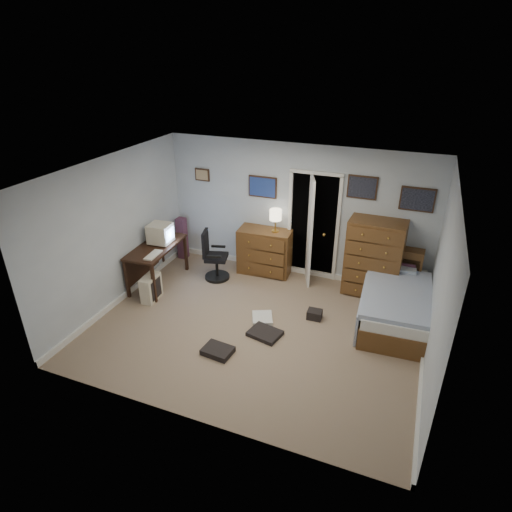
{
  "coord_description": "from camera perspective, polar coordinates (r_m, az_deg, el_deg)",
  "views": [
    {
      "loc": [
        2.04,
        -5.16,
        4.04
      ],
      "look_at": [
        -0.12,
        0.3,
        1.1
      ],
      "focal_mm": 30.0,
      "sensor_mm": 36.0,
      "label": 1
    }
  ],
  "objects": [
    {
      "name": "low_dresser",
      "position": [
        8.22,
        1.2,
        0.65
      ],
      "size": [
        1.03,
        0.56,
        0.89
      ],
      "primitive_type": "cube",
      "rotation": [
        0.0,
        0.0,
        0.07
      ],
      "color": "brown",
      "rests_on": "floor"
    },
    {
      "name": "media_stack",
      "position": [
        8.93,
        -9.8,
        2.37
      ],
      "size": [
        0.18,
        0.18,
        0.87
      ],
      "primitive_type": "cube",
      "rotation": [
        0.0,
        0.0,
        0.01
      ],
      "color": "maroon",
      "rests_on": "floor"
    },
    {
      "name": "tall_dresser",
      "position": [
        7.7,
        15.45,
        -0.22
      ],
      "size": [
        0.96,
        0.6,
        1.38
      ],
      "primitive_type": "cube",
      "rotation": [
        0.0,
        0.0,
        -0.05
      ],
      "color": "brown",
      "rests_on": "floor"
    },
    {
      "name": "keyboard",
      "position": [
        7.55,
        -13.55,
        0.14
      ],
      "size": [
        0.18,
        0.41,
        0.02
      ],
      "primitive_type": "cube",
      "rotation": [
        0.0,
        0.0,
        0.07
      ],
      "color": "beige",
      "rests_on": "computer_desk"
    },
    {
      "name": "office_chair",
      "position": [
        8.07,
        -5.66,
        -0.59
      ],
      "size": [
        0.57,
        0.57,
        0.96
      ],
      "rotation": [
        0.0,
        0.0,
        0.26
      ],
      "color": "black",
      "rests_on": "floor"
    },
    {
      "name": "bed",
      "position": [
        7.22,
        18.0,
        -6.08
      ],
      "size": [
        1.13,
        1.98,
        0.63
      ],
      "rotation": [
        0.0,
        0.0,
        0.05
      ],
      "color": "brown",
      "rests_on": "floor"
    },
    {
      "name": "floor_clutter",
      "position": [
        6.69,
        0.52,
        -10.1
      ],
      "size": [
        1.43,
        1.65,
        0.15
      ],
      "rotation": [
        0.0,
        0.0,
        -0.22
      ],
      "color": "silver",
      "rests_on": "floor"
    },
    {
      "name": "pc_tower",
      "position": [
        7.65,
        -13.82,
        -4.16
      ],
      "size": [
        0.23,
        0.44,
        0.46
      ],
      "rotation": [
        0.0,
        0.0,
        0.07
      ],
      "color": "beige",
      "rests_on": "floor"
    },
    {
      "name": "computer_desk",
      "position": [
        8.02,
        -13.65,
        0.27
      ],
      "size": [
        0.69,
        1.35,
        0.76
      ],
      "rotation": [
        0.0,
        0.0,
        0.07
      ],
      "color": "black",
      "rests_on": "floor"
    },
    {
      "name": "floor",
      "position": [
        6.87,
        0.0,
        -9.52
      ],
      "size": [
        5.0,
        4.0,
        0.02
      ],
      "primitive_type": "cube",
      "color": "#846F5B",
      "rests_on": "ground"
    },
    {
      "name": "wall_posters",
      "position": [
        7.64,
        9.57,
        8.76
      ],
      "size": [
        4.38,
        0.04,
        0.6
      ],
      "color": "#331E11",
      "rests_on": "floor"
    },
    {
      "name": "table_lamp",
      "position": [
        7.86,
        2.62,
        5.41
      ],
      "size": [
        0.24,
        0.24,
        0.43
      ],
      "rotation": [
        0.0,
        0.0,
        0.07
      ],
      "color": "gold",
      "rests_on": "low_dresser"
    },
    {
      "name": "headboard_bookcase",
      "position": [
        7.88,
        17.55,
        -1.65
      ],
      "size": [
        1.0,
        0.29,
        0.9
      ],
      "rotation": [
        0.0,
        0.0,
        -0.03
      ],
      "color": "brown",
      "rests_on": "floor"
    },
    {
      "name": "doorway",
      "position": [
        8.21,
        8.13,
        4.59
      ],
      "size": [
        0.96,
        1.12,
        2.05
      ],
      "color": "black",
      "rests_on": "floor"
    },
    {
      "name": "crt_monitor",
      "position": [
        7.93,
        -12.63,
        2.96
      ],
      "size": [
        0.42,
        0.39,
        0.36
      ],
      "rotation": [
        0.0,
        0.0,
        0.07
      ],
      "color": "beige",
      "rests_on": "computer_desk"
    }
  ]
}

